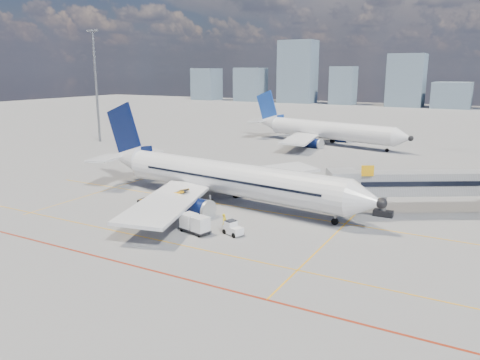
{
  "coord_description": "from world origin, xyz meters",
  "views": [
    {
      "loc": [
        27.47,
        -40.5,
        16.46
      ],
      "look_at": [
        1.84,
        5.96,
        4.0
      ],
      "focal_mm": 35.0,
      "sensor_mm": 36.0,
      "label": 1
    }
  ],
  "objects_px": {
    "main_aircraft": "(219,177)",
    "second_aircraft": "(324,130)",
    "ramp_worker": "(224,223)",
    "cargo_dolly": "(195,223)",
    "belt_loader": "(158,202)",
    "baggage_tug": "(232,228)"
  },
  "relations": [
    {
      "from": "belt_loader",
      "to": "baggage_tug",
      "type": "bearing_deg",
      "value": -21.09
    },
    {
      "from": "belt_loader",
      "to": "ramp_worker",
      "type": "relative_size",
      "value": 3.49
    },
    {
      "from": "baggage_tug",
      "to": "belt_loader",
      "type": "height_order",
      "value": "belt_loader"
    },
    {
      "from": "baggage_tug",
      "to": "belt_loader",
      "type": "relative_size",
      "value": 0.35
    },
    {
      "from": "cargo_dolly",
      "to": "ramp_worker",
      "type": "xyz_separation_m",
      "value": [
        2.54,
        1.75,
        -0.05
      ]
    },
    {
      "from": "main_aircraft",
      "to": "belt_loader",
      "type": "bearing_deg",
      "value": -122.5
    },
    {
      "from": "main_aircraft",
      "to": "cargo_dolly",
      "type": "xyz_separation_m",
      "value": [
        4.06,
        -11.42,
        -2.18
      ]
    },
    {
      "from": "main_aircraft",
      "to": "second_aircraft",
      "type": "relative_size",
      "value": 1.05
    },
    {
      "from": "cargo_dolly",
      "to": "main_aircraft",
      "type": "bearing_deg",
      "value": 122.92
    },
    {
      "from": "baggage_tug",
      "to": "cargo_dolly",
      "type": "relative_size",
      "value": 0.64
    },
    {
      "from": "second_aircraft",
      "to": "main_aircraft",
      "type": "bearing_deg",
      "value": -71.01
    },
    {
      "from": "main_aircraft",
      "to": "ramp_worker",
      "type": "xyz_separation_m",
      "value": [
        6.6,
        -9.67,
        -2.23
      ]
    },
    {
      "from": "cargo_dolly",
      "to": "ramp_worker",
      "type": "relative_size",
      "value": 1.89
    },
    {
      "from": "ramp_worker",
      "to": "belt_loader",
      "type": "bearing_deg",
      "value": 70.67
    },
    {
      "from": "belt_loader",
      "to": "main_aircraft",
      "type": "bearing_deg",
      "value": 46.59
    },
    {
      "from": "cargo_dolly",
      "to": "belt_loader",
      "type": "xyz_separation_m",
      "value": [
        -9.06,
        5.34,
        -0.32
      ]
    },
    {
      "from": "main_aircraft",
      "to": "second_aircraft",
      "type": "bearing_deg",
      "value": 101.4
    },
    {
      "from": "second_aircraft",
      "to": "belt_loader",
      "type": "relative_size",
      "value": 5.93
    },
    {
      "from": "cargo_dolly",
      "to": "second_aircraft",
      "type": "bearing_deg",
      "value": 110.66
    },
    {
      "from": "main_aircraft",
      "to": "second_aircraft",
      "type": "xyz_separation_m",
      "value": [
        -4.15,
        52.69,
        0.0
      ]
    },
    {
      "from": "main_aircraft",
      "to": "cargo_dolly",
      "type": "bearing_deg",
      "value": -63.54
    },
    {
      "from": "second_aircraft",
      "to": "ramp_worker",
      "type": "relative_size",
      "value": 20.65
    }
  ]
}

